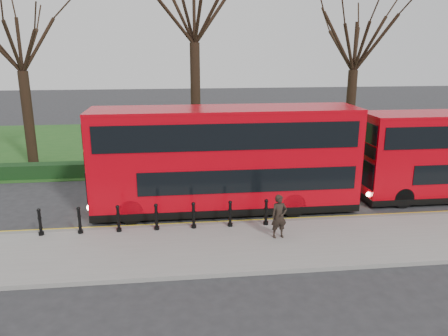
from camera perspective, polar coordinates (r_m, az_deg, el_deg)
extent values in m
plane|color=#28282B|center=(18.40, -8.07, -6.69)|extent=(120.00, 120.00, 0.00)
cube|color=gray|center=(15.62, -8.29, -10.57)|extent=(60.00, 4.00, 0.15)
cube|color=slate|center=(17.44, -8.14, -7.69)|extent=(60.00, 0.25, 0.16)
cube|color=#1F501A|center=(32.78, -7.60, 3.25)|extent=(60.00, 18.00, 0.06)
cube|color=black|center=(24.72, -7.82, 0.10)|extent=(60.00, 0.90, 0.80)
cube|color=yellow|center=(17.75, -8.12, -7.52)|extent=(60.00, 0.10, 0.01)
cube|color=yellow|center=(17.93, -8.10, -7.27)|extent=(60.00, 0.10, 0.01)
cylinder|color=black|center=(28.67, -24.19, 5.90)|extent=(0.60, 0.60, 5.58)
cylinder|color=black|center=(27.29, -3.73, 8.49)|extent=(0.60, 0.60, 7.18)
cylinder|color=black|center=(29.65, 16.13, 6.85)|extent=(0.60, 0.60, 5.51)
cylinder|color=black|center=(17.62, -22.90, -6.56)|extent=(0.15, 0.15, 1.00)
cylinder|color=black|center=(17.27, -18.34, -6.54)|extent=(0.15, 0.15, 1.00)
cylinder|color=black|center=(17.03, -13.64, -6.49)|extent=(0.15, 0.15, 1.00)
cylinder|color=black|center=(16.91, -8.83, -6.38)|extent=(0.15, 0.15, 1.00)
cylinder|color=black|center=(16.91, -3.99, -6.23)|extent=(0.15, 0.15, 1.00)
cylinder|color=black|center=(17.02, 0.81, -6.04)|extent=(0.15, 0.15, 1.00)
cylinder|color=black|center=(17.25, 5.52, -5.81)|extent=(0.15, 0.15, 1.00)
cube|color=#BD020F|center=(18.58, 0.18, 1.53)|extent=(11.18, 2.54, 4.12)
cube|color=black|center=(19.20, 0.18, -4.59)|extent=(11.20, 2.56, 0.30)
cube|color=black|center=(17.68, 3.30, -1.71)|extent=(8.94, 0.04, 0.97)
cube|color=black|center=(17.11, 0.70, 4.06)|extent=(10.57, 0.04, 1.07)
cube|color=black|center=(18.70, -17.16, 1.96)|extent=(0.06, 2.24, 0.56)
cylinder|color=black|center=(18.05, -12.04, -5.60)|extent=(1.02, 0.30, 1.02)
cylinder|color=black|center=(20.15, -11.50, -3.32)|extent=(1.02, 0.30, 1.02)
cylinder|color=black|center=(18.62, 9.04, -4.77)|extent=(1.02, 0.30, 1.02)
cylinder|color=black|center=(20.66, 7.38, -2.66)|extent=(1.02, 0.30, 1.02)
cube|color=black|center=(20.61, 17.94, 2.38)|extent=(0.06, 2.03, 0.51)
cylinder|color=black|center=(20.95, 22.35, -3.61)|extent=(0.92, 0.28, 0.92)
cylinder|color=black|center=(22.64, 19.92, -1.98)|extent=(0.92, 0.28, 0.92)
imported|color=black|center=(16.08, 7.22, -6.29)|extent=(0.64, 0.46, 1.63)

